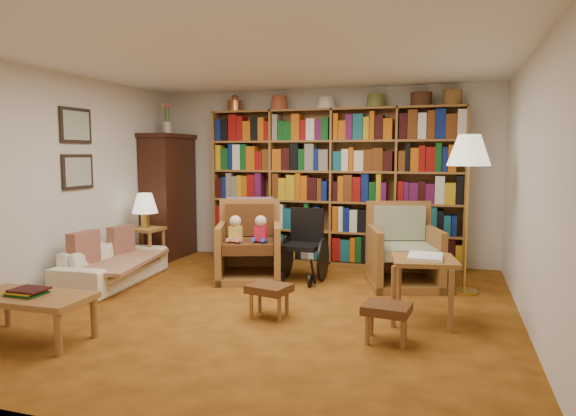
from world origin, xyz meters
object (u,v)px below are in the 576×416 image
at_px(coffee_table, 30,300).
at_px(floor_lamp, 469,157).
at_px(sofa, 113,264).
at_px(side_table_lamp, 146,238).
at_px(footstool_a, 269,291).
at_px(footstool_b, 387,311).
at_px(wheelchair, 304,247).
at_px(side_table_papers, 424,268).
at_px(armchair_leather, 252,246).
at_px(armchair_sage, 405,254).

bearing_deg(coffee_table, floor_lamp, 37.20).
distance_m(sofa, side_table_lamp, 0.88).
bearing_deg(footstool_a, footstool_b, -15.34).
xyz_separation_m(sofa, footstool_b, (3.39, -0.97, 0.02)).
bearing_deg(wheelchair, side_table_papers, -39.30).
height_order(armchair_leather, coffee_table, armchair_leather).
bearing_deg(armchair_leather, side_table_lamp, 177.51).
bearing_deg(sofa, footstool_a, -111.17).
height_order(side_table_lamp, armchair_sage, armchair_sage).
distance_m(armchair_sage, footstool_a, 2.02).
bearing_deg(footstool_a, side_table_lamp, 147.09).
bearing_deg(side_table_papers, armchair_leather, 152.50).
xyz_separation_m(wheelchair, coffee_table, (-1.61, -2.73, -0.06)).
relative_size(wheelchair, footstool_a, 2.02).
relative_size(wheelchair, footstool_b, 2.16).
distance_m(wheelchair, coffee_table, 3.17).
bearing_deg(footstool_a, side_table_papers, 12.83).
xyz_separation_m(side_table_lamp, footstool_b, (3.49, -1.83, -0.16)).
relative_size(side_table_lamp, floor_lamp, 0.31).
relative_size(sofa, footstool_b, 3.97).
distance_m(sofa, armchair_leather, 1.70).
xyz_separation_m(armchair_sage, side_table_papers, (0.29, -1.35, 0.14)).
height_order(wheelchair, footstool_b, wheelchair).
relative_size(side_table_lamp, armchair_leather, 0.53).
height_order(sofa, footstool_a, sofa).
bearing_deg(footstool_b, coffee_table, -163.19).
height_order(side_table_papers, footstool_a, side_table_papers).
bearing_deg(side_table_lamp, side_table_papers, -17.64).
height_order(armchair_sage, side_table_papers, armchair_sage).
xyz_separation_m(armchair_leather, footstool_a, (0.75, -1.44, -0.14)).
distance_m(wheelchair, floor_lamp, 2.21).
bearing_deg(sofa, armchair_leather, -66.99).
bearing_deg(floor_lamp, armchair_leather, -179.10).
distance_m(side_table_lamp, armchair_sage, 3.47).
xyz_separation_m(floor_lamp, coffee_table, (-3.51, -2.66, -1.19)).
xyz_separation_m(side_table_lamp, armchair_leather, (1.59, -0.07, -0.01)).
bearing_deg(side_table_lamp, armchair_sage, 2.56).
bearing_deg(coffee_table, armchair_leather, 69.91).
relative_size(sofa, wheelchair, 1.83).
relative_size(side_table_papers, footstool_b, 1.61).
relative_size(armchair_sage, floor_lamp, 0.58).
height_order(side_table_papers, coffee_table, side_table_papers).
distance_m(armchair_sage, side_table_papers, 1.38).
xyz_separation_m(armchair_sage, footstool_a, (-1.13, -1.67, -0.11)).
relative_size(footstool_a, footstool_b, 1.07).
bearing_deg(sofa, footstool_b, -110.85).
xyz_separation_m(side_table_lamp, floor_lamp, (4.14, -0.03, 1.11)).
xyz_separation_m(sofa, wheelchair, (2.15, 0.90, 0.17)).
relative_size(armchair_leather, floor_lamp, 0.59).
bearing_deg(sofa, floor_lamp, -83.27).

